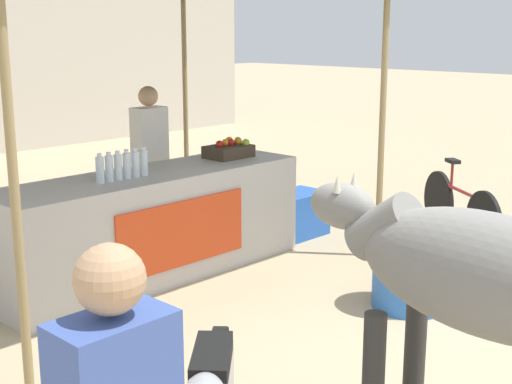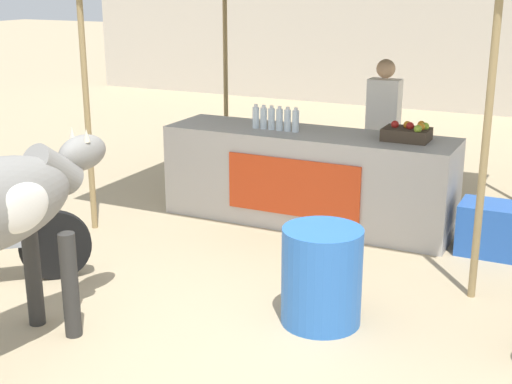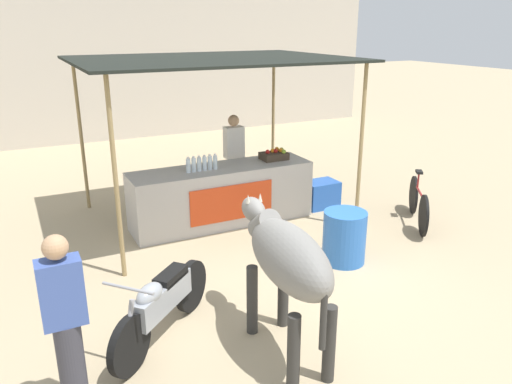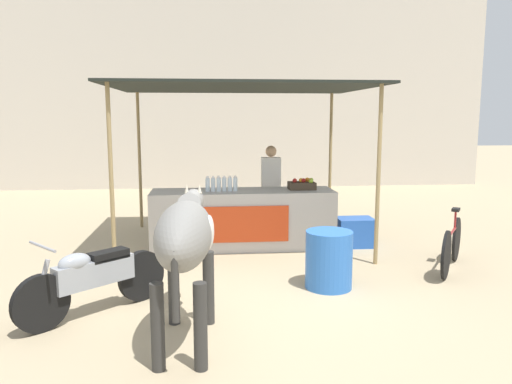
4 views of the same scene
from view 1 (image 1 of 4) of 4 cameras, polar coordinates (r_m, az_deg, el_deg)
The scene contains 9 objects.
ground_plane at distance 5.22m, azimuth 7.46°, elevation -12.22°, with size 60.00×60.00×0.00m, color tan.
stall_counter at distance 6.50m, azimuth -8.16°, elevation -2.59°, with size 3.00×0.82×0.96m.
water_bottle_row at distance 6.13m, azimuth -10.64°, elevation 2.07°, with size 0.52×0.07×0.25m.
fruit_crate at distance 7.07m, azimuth -2.16°, elevation 3.37°, with size 0.44×0.32×0.18m.
vendor_behind_counter at distance 7.33m, azimuth -8.45°, elevation 2.14°, with size 0.34×0.22×1.65m.
cooler_box at distance 7.76m, azimuth 3.35°, elevation -1.76°, with size 0.60×0.44×0.48m, color blue.
water_barrel at distance 5.88m, azimuth 12.23°, elevation -5.60°, with size 0.59×0.59×0.74m, color blue.
cow at distance 3.60m, azimuth 16.93°, elevation -6.72°, with size 0.62×1.84×1.44m.
bicycle_leaning at distance 7.79m, azimuth 15.97°, elevation -1.36°, with size 0.97×1.39×0.85m.
Camera 1 is at (-3.83, -2.76, 2.21)m, focal length 50.00 mm.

